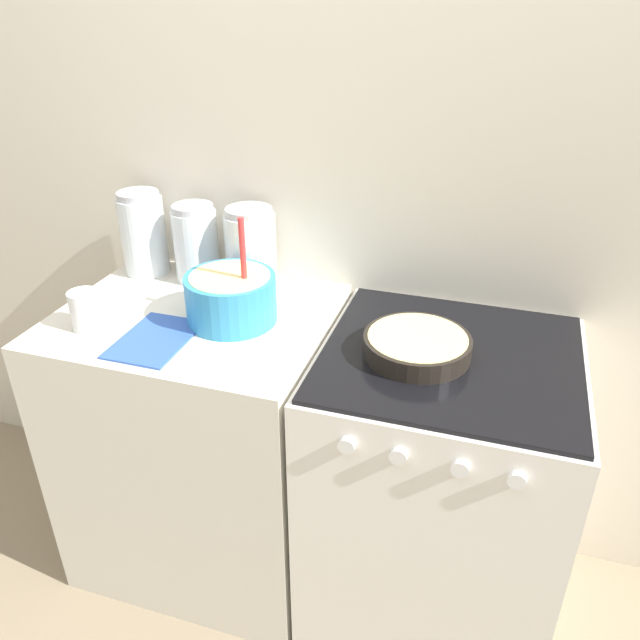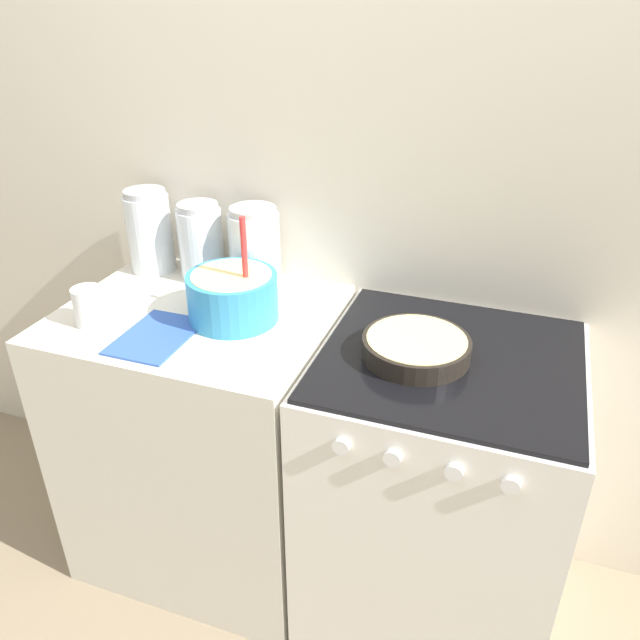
% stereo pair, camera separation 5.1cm
% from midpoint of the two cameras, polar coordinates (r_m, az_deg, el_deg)
% --- Properties ---
extents(wall_back, '(4.54, 0.05, 2.40)m').
position_cam_midpoint_polar(wall_back, '(1.88, 2.50, 11.28)').
color(wall_back, beige).
rests_on(wall_back, ground_plane).
extents(countertop_cabinet, '(0.77, 0.65, 0.92)m').
position_cam_midpoint_polar(countertop_cabinet, '(2.08, -11.04, -10.66)').
color(countertop_cabinet, silver).
rests_on(countertop_cabinet, ground_plane).
extents(stove, '(0.67, 0.66, 0.92)m').
position_cam_midpoint_polar(stove, '(1.91, 9.74, -14.96)').
color(stove, white).
rests_on(stove, ground_plane).
extents(mixing_bowl, '(0.25, 0.25, 0.31)m').
position_cam_midpoint_polar(mixing_bowl, '(1.74, -8.96, 2.25)').
color(mixing_bowl, '#338CBF').
rests_on(mixing_bowl, countertop_cabinet).
extents(baking_pan, '(0.27, 0.27, 0.05)m').
position_cam_midpoint_polar(baking_pan, '(1.60, 7.97, -2.30)').
color(baking_pan, black).
rests_on(baking_pan, stove).
extents(storage_jar_left, '(0.14, 0.14, 0.27)m').
position_cam_midpoint_polar(storage_jar_left, '(2.10, -16.47, 7.16)').
color(storage_jar_left, silver).
rests_on(storage_jar_left, countertop_cabinet).
extents(storage_jar_middle, '(0.14, 0.14, 0.24)m').
position_cam_midpoint_polar(storage_jar_middle, '(2.01, -11.95, 6.45)').
color(storage_jar_middle, silver).
rests_on(storage_jar_middle, countertop_cabinet).
extents(storage_jar_right, '(0.16, 0.16, 0.25)m').
position_cam_midpoint_polar(storage_jar_right, '(1.93, -7.07, 6.02)').
color(storage_jar_right, silver).
rests_on(storage_jar_right, countertop_cabinet).
extents(tin_can, '(0.08, 0.08, 0.11)m').
position_cam_midpoint_polar(tin_can, '(1.82, -21.41, 0.84)').
color(tin_can, silver).
rests_on(tin_can, countertop_cabinet).
extents(recipe_page, '(0.18, 0.26, 0.01)m').
position_cam_midpoint_polar(recipe_page, '(1.72, -15.67, -1.70)').
color(recipe_page, '#3359B2').
rests_on(recipe_page, countertop_cabinet).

